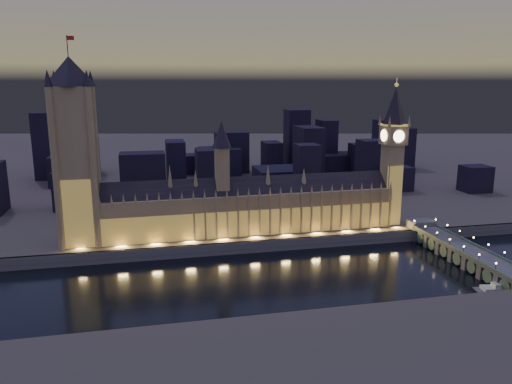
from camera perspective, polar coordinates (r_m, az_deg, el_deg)
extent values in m
plane|color=black|center=(297.21, 1.35, -9.50)|extent=(2000.00, 2000.00, 0.00)
cube|color=#3C4634|center=(797.48, -7.55, 4.73)|extent=(2000.00, 960.00, 8.00)
cube|color=#42424F|center=(333.26, -0.33, -6.27)|extent=(2000.00, 2.50, 8.00)
cube|color=#8E7B52|center=(348.29, -0.57, -2.34)|extent=(200.30, 23.30, 28.00)
cube|color=#BA9841|center=(339.97, -0.21, -3.59)|extent=(200.00, 0.50, 18.00)
cube|color=black|center=(344.29, -0.57, 0.40)|extent=(200.24, 19.57, 16.26)
cube|color=#8E7B52|center=(338.33, -3.90, 2.39)|extent=(9.00, 9.00, 32.00)
cone|color=black|center=(334.81, -3.96, 6.61)|extent=(13.00, 13.00, 18.00)
cube|color=#8E7B52|center=(332.73, -17.32, -3.64)|extent=(1.20, 1.20, 28.00)
cone|color=#8E7B52|center=(329.12, -17.50, -0.77)|extent=(2.00, 2.00, 6.00)
cube|color=#8E7B52|center=(332.11, -16.05, -3.59)|extent=(1.20, 1.20, 28.00)
cone|color=#8E7B52|center=(328.50, -16.22, -0.71)|extent=(2.00, 2.00, 6.00)
cube|color=#8E7B52|center=(331.66, -14.77, -3.54)|extent=(1.20, 1.20, 28.00)
cone|color=#8E7B52|center=(328.04, -14.93, -0.65)|extent=(2.00, 2.00, 6.00)
cube|color=#8E7B52|center=(331.37, -13.49, -3.48)|extent=(1.20, 1.20, 28.00)
cone|color=#8E7B52|center=(327.75, -13.64, -0.59)|extent=(2.00, 2.00, 6.00)
cube|color=#8E7B52|center=(331.25, -12.21, -3.42)|extent=(1.20, 1.20, 28.00)
cone|color=#8E7B52|center=(327.63, -12.34, -0.53)|extent=(2.00, 2.00, 6.00)
cube|color=#8E7B52|center=(331.29, -10.92, -3.36)|extent=(1.20, 1.20, 28.00)
cone|color=#8E7B52|center=(327.68, -11.05, -0.47)|extent=(2.00, 2.00, 6.00)
cube|color=#8E7B52|center=(331.50, -9.64, -3.30)|extent=(1.20, 1.20, 28.00)
cone|color=#8E7B52|center=(327.89, -9.76, -0.41)|extent=(2.00, 2.00, 6.00)
cube|color=#8E7B52|center=(331.88, -8.37, -3.23)|extent=(1.20, 1.20, 28.00)
cone|color=#8E7B52|center=(328.27, -8.47, -0.35)|extent=(2.00, 2.00, 6.00)
cube|color=#8E7B52|center=(332.42, -7.09, -3.17)|extent=(1.20, 1.20, 28.00)
cone|color=#8E7B52|center=(328.81, -7.18, -0.29)|extent=(2.00, 2.00, 6.00)
cube|color=#8E7B52|center=(333.12, -5.82, -3.10)|extent=(1.20, 1.20, 28.00)
cone|color=#8E7B52|center=(329.52, -5.90, -0.23)|extent=(2.00, 2.00, 6.00)
cube|color=#8E7B52|center=(333.99, -4.56, -3.04)|extent=(1.20, 1.20, 28.00)
cone|color=#8E7B52|center=(330.40, -4.62, -0.17)|extent=(2.00, 2.00, 6.00)
cube|color=#8E7B52|center=(335.01, -3.30, -2.97)|extent=(1.20, 1.20, 28.00)
cone|color=#8E7B52|center=(331.44, -3.35, -0.11)|extent=(2.00, 2.00, 6.00)
cube|color=#8E7B52|center=(336.20, -2.05, -2.90)|extent=(1.20, 1.20, 28.00)
cone|color=#8E7B52|center=(332.64, -2.09, -0.05)|extent=(2.00, 2.00, 6.00)
cube|color=#8E7B52|center=(337.55, -0.81, -2.83)|extent=(1.20, 1.20, 28.00)
cone|color=#8E7B52|center=(334.00, -0.84, 0.01)|extent=(2.00, 2.00, 6.00)
cube|color=#8E7B52|center=(339.05, 0.41, -2.76)|extent=(1.20, 1.20, 28.00)
cone|color=#8E7B52|center=(335.52, 0.40, 0.07)|extent=(2.00, 2.00, 6.00)
cube|color=#8E7B52|center=(340.71, 1.63, -2.68)|extent=(1.20, 1.20, 28.00)
cone|color=#8E7B52|center=(337.19, 1.62, 0.13)|extent=(2.00, 2.00, 6.00)
cube|color=#8E7B52|center=(342.52, 2.83, -2.61)|extent=(1.20, 1.20, 28.00)
cone|color=#8E7B52|center=(339.02, 2.84, 0.19)|extent=(2.00, 2.00, 6.00)
cube|color=#8E7B52|center=(344.48, 4.02, -2.54)|extent=(1.20, 1.20, 28.00)
cone|color=#8E7B52|center=(341.00, 4.04, 0.24)|extent=(2.00, 2.00, 6.00)
cube|color=#8E7B52|center=(346.58, 5.20, -2.47)|extent=(1.20, 1.20, 28.00)
cone|color=#8E7B52|center=(343.13, 5.23, 0.30)|extent=(2.00, 2.00, 6.00)
cube|color=#8E7B52|center=(348.83, 6.36, -2.39)|extent=(1.20, 1.20, 28.00)
cone|color=#8E7B52|center=(345.40, 6.40, 0.36)|extent=(2.00, 2.00, 6.00)
cube|color=#8E7B52|center=(351.23, 7.51, -2.32)|extent=(1.20, 1.20, 28.00)
cone|color=#8E7B52|center=(347.82, 7.56, 0.41)|extent=(2.00, 2.00, 6.00)
cube|color=#8E7B52|center=(353.76, 8.64, -2.25)|extent=(1.20, 1.20, 28.00)
cone|color=#8E7B52|center=(350.37, 8.70, 0.46)|extent=(2.00, 2.00, 6.00)
cube|color=#8E7B52|center=(356.43, 9.75, -2.18)|extent=(1.20, 1.20, 28.00)
cone|color=#8E7B52|center=(353.07, 9.82, 0.52)|extent=(2.00, 2.00, 6.00)
cube|color=#8E7B52|center=(359.23, 10.85, -2.10)|extent=(1.20, 1.20, 28.00)
cone|color=#8E7B52|center=(355.89, 10.92, 0.57)|extent=(2.00, 2.00, 6.00)
cube|color=#8E7B52|center=(362.16, 11.93, -2.03)|extent=(1.20, 1.20, 28.00)
cone|color=#8E7B52|center=(358.85, 12.01, 0.62)|extent=(2.00, 2.00, 6.00)
cube|color=#8E7B52|center=(365.21, 12.99, -1.96)|extent=(1.20, 1.20, 28.00)
cone|color=#8E7B52|center=(361.94, 13.08, 0.67)|extent=(2.00, 2.00, 6.00)
cube|color=#8E7B52|center=(368.40, 14.03, -1.89)|extent=(1.20, 1.20, 28.00)
cone|color=#8E7B52|center=(365.15, 14.13, 0.72)|extent=(2.00, 2.00, 6.00)
cube|color=#8E7B52|center=(371.70, 15.06, -1.82)|extent=(1.20, 1.20, 28.00)
cone|color=#8E7B52|center=(368.48, 15.16, 0.76)|extent=(2.00, 2.00, 6.00)
cone|color=#8E7B52|center=(335.64, -9.81, 1.63)|extent=(4.40, 4.40, 18.00)
cone|color=#8E7B52|center=(337.14, -6.91, 1.43)|extent=(4.40, 4.40, 14.00)
cone|color=#8E7B52|center=(345.11, 1.38, 1.95)|extent=(4.40, 4.40, 16.00)
cone|color=#8E7B52|center=(352.46, 5.49, 1.79)|extent=(4.40, 4.40, 12.00)
cube|color=#8E7B52|center=(336.70, -19.78, 2.70)|extent=(22.16, 22.16, 100.44)
cube|color=#BA9841|center=(331.57, -19.66, -2.43)|extent=(22.00, 0.50, 44.00)
cone|color=black|center=(332.44, -20.56, 12.80)|extent=(31.68, 31.68, 18.00)
cylinder|color=black|center=(333.03, -20.76, 15.37)|extent=(0.50, 0.50, 12.00)
cube|color=red|center=(333.06, -20.44, 16.17)|extent=(4.00, 0.15, 2.50)
cylinder|color=#8E7B52|center=(327.62, -21.92, 2.27)|extent=(4.40, 4.40, 100.44)
cone|color=black|center=(323.20, -22.74, 11.94)|extent=(5.20, 5.20, 10.00)
cylinder|color=#8E7B52|center=(349.04, -21.35, 2.90)|extent=(4.40, 4.40, 100.44)
cone|color=black|center=(344.90, -22.10, 11.98)|extent=(5.20, 5.20, 10.00)
cylinder|color=#8E7B52|center=(324.63, -18.10, 2.47)|extent=(4.40, 4.40, 100.44)
cone|color=black|center=(320.17, -18.78, 12.24)|extent=(5.20, 5.20, 10.00)
cylinder|color=#8E7B52|center=(346.23, -17.76, 3.10)|extent=(4.40, 4.40, 100.44)
cone|color=black|center=(342.06, -18.39, 12.25)|extent=(5.20, 5.20, 10.00)
cube|color=#8E7B52|center=(379.75, 15.13, 0.86)|extent=(13.07, 13.07, 58.75)
cube|color=#BA9841|center=(375.92, 15.50, -0.43)|extent=(12.00, 0.50, 44.00)
cube|color=#8E7B52|center=(374.35, 15.45, 6.28)|extent=(15.00, 15.00, 13.49)
cube|color=#F2C64C|center=(373.67, 15.51, 7.40)|extent=(15.75, 15.75, 1.20)
cone|color=black|center=(372.78, 15.64, 9.48)|extent=(18.00, 18.00, 26.00)
sphere|color=#F2C64C|center=(372.39, 15.77, 11.70)|extent=(2.80, 2.80, 2.80)
cylinder|color=#F2C64C|center=(372.38, 15.80, 12.09)|extent=(0.40, 0.40, 5.00)
cylinder|color=#FFF2BF|center=(367.55, 16.01, 6.14)|extent=(8.40, 0.50, 8.40)
cylinder|color=#FFF2BF|center=(381.18, 14.91, 6.42)|extent=(8.40, 0.50, 8.40)
cylinder|color=#FFF2BF|center=(370.82, 14.38, 6.28)|extent=(0.50, 8.40, 8.40)
cylinder|color=#FFF2BF|center=(378.00, 16.50, 6.27)|extent=(0.50, 8.40, 8.40)
cone|color=#8E7B52|center=(363.31, 15.04, 7.83)|extent=(2.60, 2.60, 8.00)
cone|color=#8E7B52|center=(376.66, 13.99, 8.04)|extent=(2.60, 2.60, 8.00)
cone|color=#8E7B52|center=(370.41, 17.12, 7.79)|extent=(2.60, 2.60, 8.00)
cone|color=#8E7B52|center=(383.52, 16.02, 8.00)|extent=(2.60, 2.60, 8.00)
cube|color=#42424F|center=(336.21, 23.07, -6.16)|extent=(17.54, 100.00, 1.60)
cube|color=#445743|center=(331.11, 21.91, -6.09)|extent=(0.80, 100.00, 1.60)
cube|color=#445743|center=(340.60, 24.25, -5.78)|extent=(0.80, 100.00, 1.60)
cube|color=#42424F|center=(380.17, 18.32, -3.78)|extent=(17.54, 12.00, 9.50)
cube|color=#42424F|center=(311.45, 26.79, -9.00)|extent=(15.78, 4.00, 9.50)
cylinder|color=black|center=(303.58, 25.71, -7.75)|extent=(0.30, 0.30, 4.40)
sphere|color=#FFD88C|center=(302.83, 25.75, -7.35)|extent=(1.00, 1.00, 1.00)
cube|color=#42424F|center=(321.78, 25.19, -8.16)|extent=(15.78, 4.00, 9.50)
cylinder|color=black|center=(314.16, 24.12, -6.93)|extent=(0.30, 0.30, 4.40)
sphere|color=#FFD88C|center=(313.44, 24.15, -6.53)|extent=(1.00, 1.00, 1.00)
cylinder|color=black|center=(324.15, 26.52, -6.58)|extent=(0.30, 0.30, 4.40)
sphere|color=#FFD88C|center=(323.46, 26.56, -6.19)|extent=(1.00, 1.00, 1.00)
cube|color=#42424F|center=(332.40, 23.71, -7.37)|extent=(15.78, 4.00, 9.50)
cylinder|color=black|center=(325.03, 22.63, -6.16)|extent=(0.30, 0.30, 4.40)
sphere|color=#FFD88C|center=(324.34, 22.67, -5.77)|extent=(1.00, 1.00, 1.00)
cylinder|color=black|center=(334.69, 25.00, -5.85)|extent=(0.30, 0.30, 4.40)
sphere|color=#FFD88C|center=(334.02, 25.04, -5.47)|extent=(1.00, 1.00, 1.00)
cube|color=#42424F|center=(343.28, 22.32, -6.62)|extent=(15.78, 4.00, 9.50)
cylinder|color=black|center=(336.15, 21.25, -5.43)|extent=(0.30, 0.30, 4.40)
sphere|color=#FFD88C|center=(335.48, 21.28, -5.06)|extent=(1.00, 1.00, 1.00)
cylinder|color=black|center=(345.51, 23.58, -5.15)|extent=(0.30, 0.30, 4.40)
sphere|color=#FFD88C|center=(344.85, 23.61, -4.79)|extent=(1.00, 1.00, 1.00)
cube|color=#42424F|center=(354.41, 21.02, -5.92)|extent=(15.78, 4.00, 9.50)
cylinder|color=black|center=(347.51, 19.97, -4.75)|extent=(0.30, 0.30, 4.40)
sphere|color=#FFD88C|center=(346.86, 19.99, -4.39)|extent=(1.00, 1.00, 1.00)
cylinder|color=black|center=(356.57, 22.25, -4.50)|extent=(0.30, 0.30, 4.40)
sphere|color=#FFD88C|center=(355.93, 22.28, -4.15)|extent=(1.00, 1.00, 1.00)
cube|color=#42424F|center=(365.76, 19.80, -5.25)|extent=(15.78, 4.00, 9.50)
cylinder|color=black|center=(359.07, 18.76, -4.11)|extent=(0.30, 0.30, 4.40)
sphere|color=#FFD88C|center=(358.44, 18.79, -3.76)|extent=(1.00, 1.00, 1.00)
cylinder|color=black|center=(367.84, 21.00, -3.89)|extent=(0.30, 0.30, 4.40)
sphere|color=#FFD88C|center=(367.23, 21.03, -3.54)|extent=(1.00, 1.00, 1.00)
cube|color=#42424F|center=(377.30, 18.66, -4.63)|extent=(15.78, 4.00, 9.50)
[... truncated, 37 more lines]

